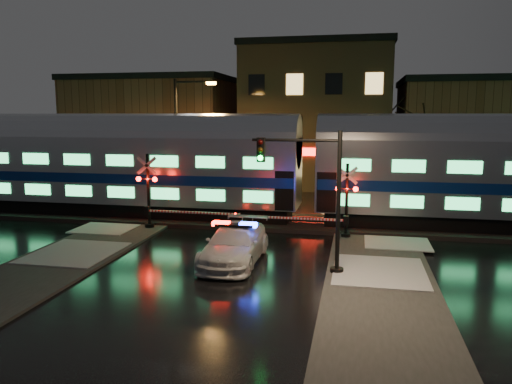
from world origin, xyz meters
TOP-DOWN VIEW (x-y plane):
  - ground at (0.00, 0.00)m, footprint 120.00×120.00m
  - ballast at (0.00, 5.00)m, footprint 90.00×4.20m
  - sidewalk_left at (-6.50, -6.00)m, footprint 4.00×20.00m
  - sidewalk_right at (6.50, -6.00)m, footprint 4.00×20.00m
  - building_left at (-13.00, 22.00)m, footprint 14.00×10.00m
  - building_mid at (2.00, 22.50)m, footprint 12.00×11.00m
  - building_right at (15.00, 22.00)m, footprint 12.00×10.00m
  - train at (2.92, 5.00)m, footprint 51.00×3.12m
  - police_car at (0.64, -2.55)m, footprint 2.20×5.36m
  - crossing_signal_right at (4.72, 2.30)m, footprint 5.31×0.63m
  - crossing_signal_left at (-4.97, 2.31)m, footprint 5.75×0.65m
  - traffic_light at (4.02, -3.42)m, footprint 3.58×0.67m
  - streetlight at (-5.85, 9.00)m, footprint 2.80×0.29m

SIDE VIEW (x-z plane):
  - ground at x=0.00m, z-range 0.00..0.00m
  - sidewalk_left at x=-6.50m, z-range 0.00..0.12m
  - sidewalk_right at x=6.50m, z-range 0.00..0.12m
  - ballast at x=0.00m, z-range 0.00..0.24m
  - police_car at x=0.64m, z-range -0.08..1.65m
  - crossing_signal_right at x=4.72m, z-range -0.33..3.43m
  - crossing_signal_left at x=-4.97m, z-range -0.35..3.72m
  - traffic_light at x=4.02m, z-range 0.18..5.72m
  - train at x=2.92m, z-range 0.42..6.35m
  - building_right at x=15.00m, z-range 0.00..8.50m
  - building_left at x=-13.00m, z-range 0.00..9.00m
  - streetlight at x=-5.85m, z-range 0.64..9.03m
  - building_mid at x=2.00m, z-range 0.00..11.50m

